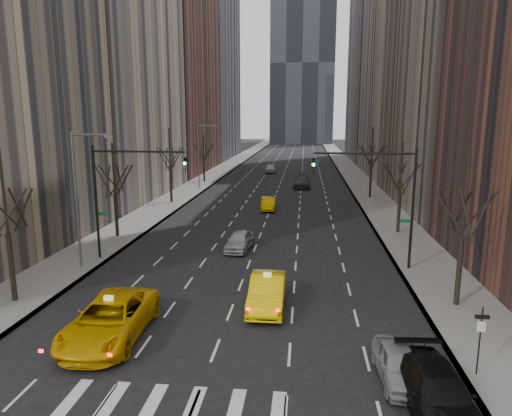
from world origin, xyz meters
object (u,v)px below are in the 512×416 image
(taxi_suv, at_px, (110,319))
(parked_suv_black, at_px, (437,393))
(silver_sedan_ahead, at_px, (239,241))
(parked_sedan_silver, at_px, (398,364))
(taxi_sedan, at_px, (267,292))

(taxi_suv, relative_size, parked_suv_black, 1.25)
(silver_sedan_ahead, bearing_deg, parked_sedan_silver, -57.97)
(taxi_suv, relative_size, taxi_sedan, 1.27)
(taxi_suv, height_order, taxi_sedan, taxi_suv)
(parked_suv_black, height_order, parked_sedan_silver, parked_suv_black)
(taxi_suv, distance_m, parked_sedan_silver, 12.70)
(taxi_suv, xyz_separation_m, silver_sedan_ahead, (3.88, 14.82, -0.19))
(silver_sedan_ahead, xyz_separation_m, parked_suv_black, (9.56, -18.88, 0.04))
(silver_sedan_ahead, bearing_deg, taxi_sedan, -68.97)
(taxi_sedan, bearing_deg, parked_suv_black, -52.21)
(taxi_sedan, bearing_deg, taxi_suv, -148.37)
(taxi_sedan, xyz_separation_m, silver_sedan_ahead, (-3.02, 10.53, -0.13))
(taxi_suv, xyz_separation_m, parked_sedan_silver, (12.52, -2.13, -0.26))
(parked_suv_black, distance_m, parked_sedan_silver, 2.14)
(taxi_suv, bearing_deg, taxi_sedan, 30.38)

